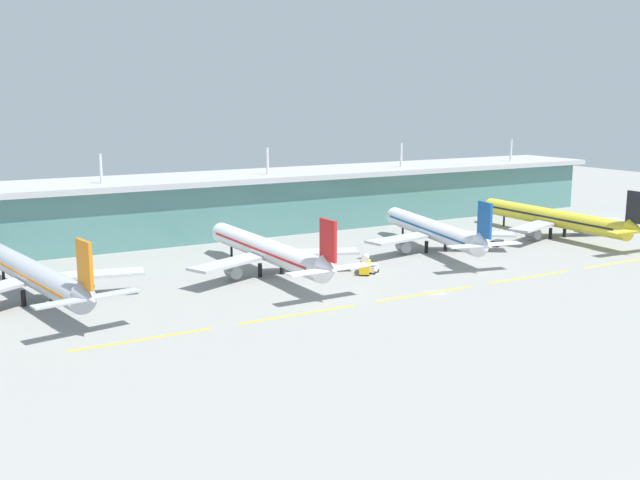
# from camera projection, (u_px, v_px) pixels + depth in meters

# --- Properties ---
(ground_plane) EXTENTS (600.00, 600.00, 0.00)m
(ground_plane) POSITION_uv_depth(u_px,v_px,m) (437.00, 293.00, 173.72)
(ground_plane) COLOR gray
(terminal_building) EXTENTS (288.00, 34.00, 29.24)m
(terminal_building) POSITION_uv_depth(u_px,v_px,m) (261.00, 201.00, 255.89)
(terminal_building) COLOR slate
(terminal_building) RESTS_ON ground
(airliner_nearest) EXTENTS (48.05, 69.61, 18.90)m
(airliner_nearest) POSITION_uv_depth(u_px,v_px,m) (34.00, 275.00, 164.51)
(airliner_nearest) COLOR #ADB2BC
(airliner_nearest) RESTS_ON ground
(airliner_near_middle) EXTENTS (48.79, 69.49, 18.90)m
(airliner_near_middle) POSITION_uv_depth(u_px,v_px,m) (268.00, 250.00, 191.01)
(airliner_near_middle) COLOR white
(airliner_near_middle) RESTS_ON ground
(airliner_far_middle) EXTENTS (47.82, 66.42, 18.90)m
(airliner_far_middle) POSITION_uv_depth(u_px,v_px,m) (434.00, 230.00, 220.49)
(airliner_far_middle) COLOR white
(airliner_far_middle) RESTS_ON ground
(airliner_farthest) EXTENTS (48.78, 72.08, 18.90)m
(airliner_farthest) POSITION_uv_depth(u_px,v_px,m) (555.00, 218.00, 243.14)
(airliner_farthest) COLOR yellow
(airliner_farthest) RESTS_ON ground
(taxiway_stripe_west) EXTENTS (28.00, 0.70, 0.04)m
(taxiway_stripe_west) POSITION_uv_depth(u_px,v_px,m) (142.00, 340.00, 139.84)
(taxiway_stripe_west) COLOR yellow
(taxiway_stripe_west) RESTS_ON ground
(taxiway_stripe_mid_west) EXTENTS (28.00, 0.70, 0.04)m
(taxiway_stripe_mid_west) POSITION_uv_depth(u_px,v_px,m) (299.00, 314.00, 156.32)
(taxiway_stripe_mid_west) COLOR yellow
(taxiway_stripe_mid_west) RESTS_ON ground
(taxiway_stripe_centre) EXTENTS (28.00, 0.70, 0.04)m
(taxiway_stripe_centre) POSITION_uv_depth(u_px,v_px,m) (425.00, 294.00, 172.80)
(taxiway_stripe_centre) COLOR yellow
(taxiway_stripe_centre) RESTS_ON ground
(taxiway_stripe_mid_east) EXTENTS (28.00, 0.70, 0.04)m
(taxiway_stripe_mid_east) POSITION_uv_depth(u_px,v_px,m) (530.00, 277.00, 189.28)
(taxiway_stripe_mid_east) COLOR yellow
(taxiway_stripe_mid_east) RESTS_ON ground
(taxiway_stripe_east) EXTENTS (28.00, 0.70, 0.04)m
(taxiway_stripe_east) POSITION_uv_depth(u_px,v_px,m) (617.00, 263.00, 205.76)
(taxiway_stripe_east) COLOR yellow
(taxiway_stripe_east) RESTS_ON ground
(pushback_tug) EXTENTS (4.97, 3.85, 1.85)m
(pushback_tug) POSITION_uv_depth(u_px,v_px,m) (497.00, 243.00, 229.34)
(pushback_tug) COLOR #333842
(pushback_tug) RESTS_ON ground
(fuel_truck) EXTENTS (6.41, 7.31, 4.95)m
(fuel_truck) POSITION_uv_depth(u_px,v_px,m) (365.00, 265.00, 193.15)
(fuel_truck) COLOR gold
(fuel_truck) RESTS_ON ground
(baggage_cart) EXTENTS (3.97, 3.60, 2.48)m
(baggage_cart) POSITION_uv_depth(u_px,v_px,m) (373.00, 268.00, 193.49)
(baggage_cart) COLOR silver
(baggage_cart) RESTS_ON ground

